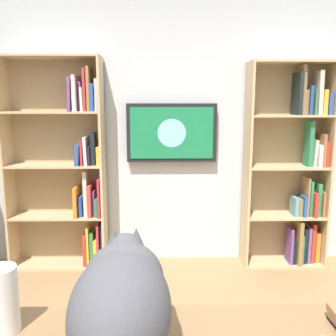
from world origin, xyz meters
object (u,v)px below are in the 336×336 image
at_px(cat, 122,299).
at_px(bookshelf_right, 68,166).
at_px(wall_mounted_tv, 171,133).
at_px(bookshelf_left, 295,170).
at_px(paper_towel_roll, 2,300).

bearing_deg(cat, bookshelf_right, -72.15).
height_order(wall_mounted_tv, cat, wall_mounted_tv).
distance_m(bookshelf_left, bookshelf_right, 2.18).
distance_m(bookshelf_left, paper_towel_roll, 2.91).
bearing_deg(paper_towel_roll, wall_mounted_tv, -105.69).
relative_size(bookshelf_right, wall_mounted_tv, 2.32).
bearing_deg(bookshelf_right, cat, 107.85).
distance_m(cat, paper_towel_roll, 0.45).
bearing_deg(paper_towel_roll, bookshelf_left, -129.48).
height_order(bookshelf_left, bookshelf_right, bookshelf_right).
bearing_deg(bookshelf_right, paper_towel_roll, 98.39).
bearing_deg(cat, bookshelf_left, -121.02).
xyz_separation_m(wall_mounted_tv, paper_towel_roll, (0.65, 2.33, -0.40)).
xyz_separation_m(bookshelf_right, cat, (-0.76, 2.37, -0.03)).
xyz_separation_m(bookshelf_left, wall_mounted_tv, (1.19, -0.09, 0.35)).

